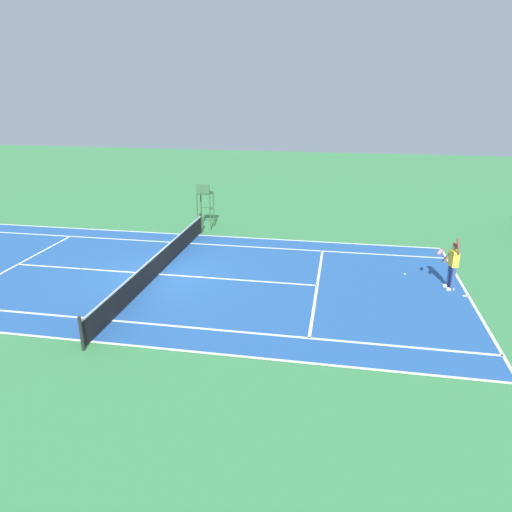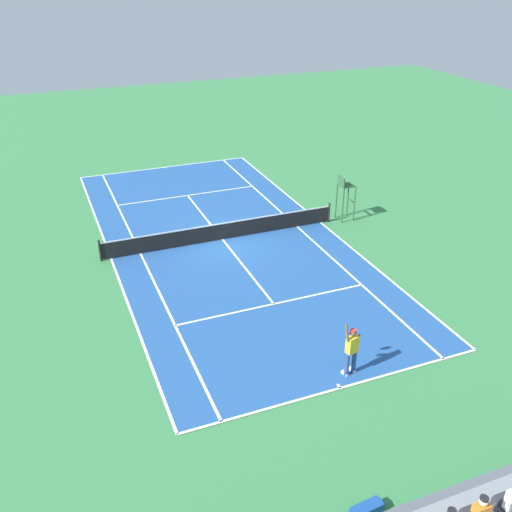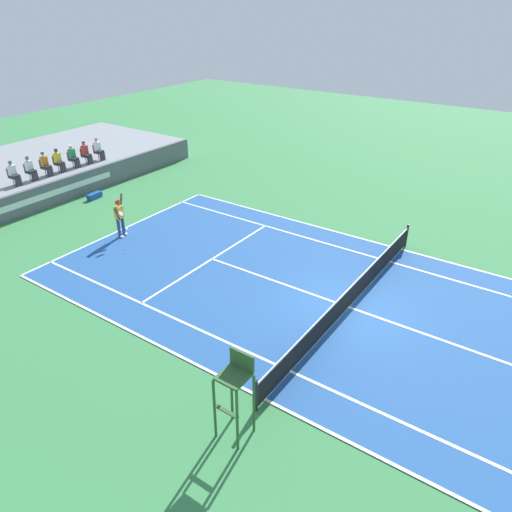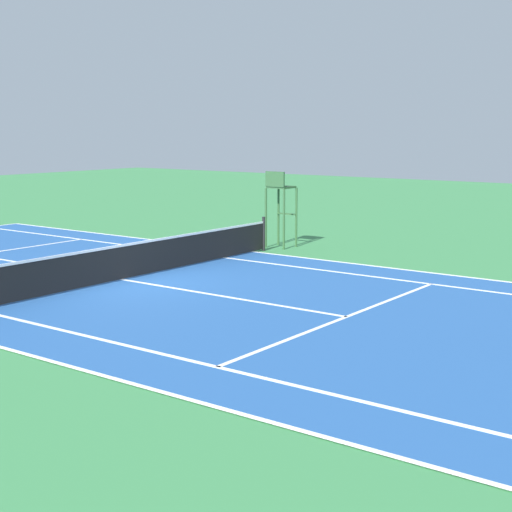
{
  "view_description": "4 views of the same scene",
  "coord_description": "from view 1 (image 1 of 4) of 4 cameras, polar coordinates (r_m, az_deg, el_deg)",
  "views": [
    {
      "loc": [
        16.82,
        7.08,
        7.19
      ],
      "look_at": [
        -0.19,
        3.97,
        1.0
      ],
      "focal_mm": 33.11,
      "sensor_mm": 36.0,
      "label": 1
    },
    {
      "loc": [
        7.98,
        24.35,
        12.52
      ],
      "look_at": [
        -0.19,
        3.97,
        1.0
      ],
      "focal_mm": 40.17,
      "sensor_mm": 36.0,
      "label": 2
    },
    {
      "loc": [
        -13.68,
        -5.35,
        9.9
      ],
      "look_at": [
        -0.19,
        3.97,
        1.0
      ],
      "focal_mm": 33.42,
      "sensor_mm": 36.0,
      "label": 3
    },
    {
      "loc": [
        13.19,
        13.91,
        3.78
      ],
      "look_at": [
        -0.19,
        3.97,
        1.0
      ],
      "focal_mm": 53.85,
      "sensor_mm": 36.0,
      "label": 4
    }
  ],
  "objects": [
    {
      "name": "court",
      "position": [
        19.61,
        -11.61,
        -2.21
      ],
      "size": [
        11.08,
        23.88,
        0.03
      ],
      "color": "#235193",
      "rests_on": "ground"
    },
    {
      "name": "net",
      "position": [
        19.43,
        -11.71,
        -0.81
      ],
      "size": [
        11.98,
        0.1,
        1.07
      ],
      "color": "black",
      "rests_on": "ground"
    },
    {
      "name": "umpire_chair",
      "position": [
        25.31,
        -6.2,
        6.72
      ],
      "size": [
        0.77,
        0.77,
        2.44
      ],
      "color": "#2D562D",
      "rests_on": "ground"
    },
    {
      "name": "tennis_ball",
      "position": [
        20.12,
        17.54,
        -2.1
      ],
      "size": [
        0.07,
        0.07,
        0.07
      ],
      "primitive_type": "sphere",
      "color": "#D1E533",
      "rests_on": "ground"
    },
    {
      "name": "ground_plane",
      "position": [
        19.61,
        -11.61,
        -2.24
      ],
      "size": [
        80.0,
        80.0,
        0.0
      ],
      "primitive_type": "plane",
      "color": "#387F47"
    },
    {
      "name": "tennis_player",
      "position": [
        19.01,
        22.65,
        -0.9
      ],
      "size": [
        0.74,
        0.75,
        2.08
      ],
      "color": "navy",
      "rests_on": "ground"
    }
  ]
}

